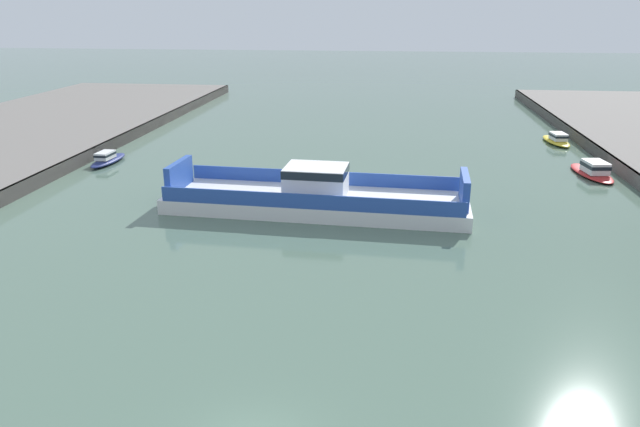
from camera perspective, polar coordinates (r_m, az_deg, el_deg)
The scene contains 4 objects.
chain_ferry at distance 45.14m, azimuth -0.38°, elevation 1.66°, with size 23.25×7.66×3.43m.
moored_boat_near_left at distance 62.58m, azimuth -19.82°, elevation 4.98°, with size 2.06×6.08×1.26m.
moored_boat_near_right at distance 59.99m, azimuth 24.84°, elevation 3.82°, with size 3.43×7.35×1.45m.
moored_boat_mid_left at distance 72.96m, azimuth 21.87°, elevation 6.65°, with size 2.79×6.45×1.28m.
Camera 1 is at (4.39, -16.32, 14.73)m, focal length 33.20 mm.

